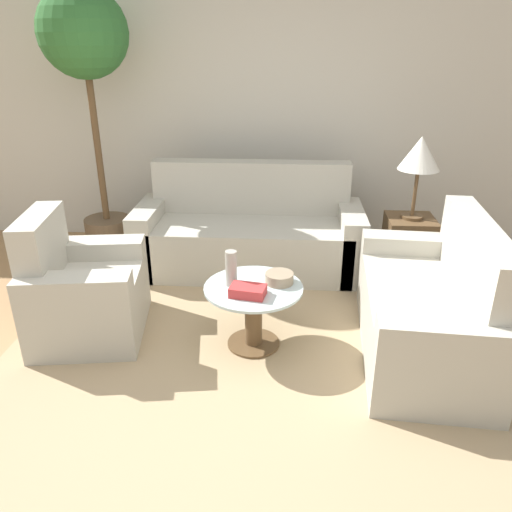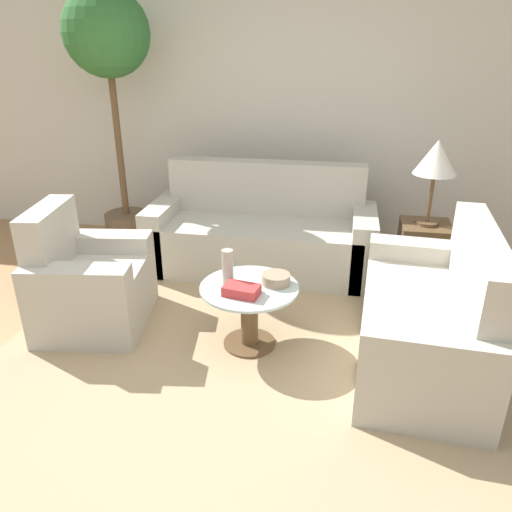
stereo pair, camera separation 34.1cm
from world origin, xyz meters
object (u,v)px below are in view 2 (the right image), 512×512
object	(u,v)px
sofa_main	(262,235)
vase	(227,267)
coffee_table	(249,308)
bowl	(276,279)
table_lamp	(436,160)
potted_plant	(110,66)
armchair	(87,286)
book_stack	(241,290)
loveseat	(434,322)

from	to	relation	value
sofa_main	vase	size ratio (longest dim) A/B	8.27
coffee_table	bowl	distance (m)	0.26
table_lamp	potted_plant	distance (m)	2.82
armchair	coffee_table	bearing A→B (deg)	-102.32
bowl	armchair	bearing A→B (deg)	179.10
potted_plant	vase	size ratio (longest dim) A/B	9.77
coffee_table	potted_plant	bearing A→B (deg)	135.65
potted_plant	armchair	bearing A→B (deg)	-78.26
sofa_main	potted_plant	distance (m)	1.96
bowl	book_stack	distance (m)	0.27
potted_plant	book_stack	size ratio (longest dim) A/B	9.69
potted_plant	loveseat	bearing A→B (deg)	-28.50
sofa_main	book_stack	distance (m)	1.42
sofa_main	armchair	bearing A→B (deg)	-132.07
armchair	vase	xyz separation A→B (m)	(1.05, -0.07, 0.27)
loveseat	table_lamp	size ratio (longest dim) A/B	2.21
armchair	sofa_main	bearing A→B (deg)	-50.14
loveseat	book_stack	bearing A→B (deg)	-79.72
coffee_table	loveseat	bearing A→B (deg)	0.48
sofa_main	bowl	world-z (taller)	sofa_main
sofa_main	armchair	distance (m)	1.60
loveseat	book_stack	distance (m)	1.22
coffee_table	potted_plant	size ratio (longest dim) A/B	0.28
coffee_table	table_lamp	size ratio (longest dim) A/B	0.96
vase	loveseat	bearing A→B (deg)	-0.26
armchair	vase	distance (m)	1.09
potted_plant	book_stack	bearing A→B (deg)	-47.18
coffee_table	vase	size ratio (longest dim) A/B	2.72
armchair	bowl	size ratio (longest dim) A/B	4.81
armchair	book_stack	xyz separation A→B (m)	(1.18, -0.21, 0.18)
table_lamp	bowl	distance (m)	1.63
loveseat	bowl	world-z (taller)	loveseat
loveseat	bowl	xyz separation A→B (m)	(-1.00, 0.06, 0.18)
book_stack	loveseat	bearing A→B (deg)	16.57
potted_plant	coffee_table	bearing A→B (deg)	-44.35
armchair	table_lamp	world-z (taller)	table_lamp
armchair	book_stack	distance (m)	1.21
potted_plant	vase	bearing A→B (deg)	-47.02
loveseat	sofa_main	bearing A→B (deg)	-130.43
sofa_main	potted_plant	bearing A→B (deg)	172.79
coffee_table	armchair	bearing A→B (deg)	175.74
table_lamp	bowl	size ratio (longest dim) A/B	3.63
loveseat	coffee_table	xyz separation A→B (m)	(-1.17, -0.01, -0.01)
armchair	coffee_table	world-z (taller)	armchair
loveseat	potted_plant	distance (m)	3.33
armchair	book_stack	world-z (taller)	armchair
armchair	book_stack	size ratio (longest dim) A/B	3.73
vase	book_stack	bearing A→B (deg)	-48.83
table_lamp	armchair	bearing A→B (deg)	-156.61
loveseat	table_lamp	world-z (taller)	table_lamp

